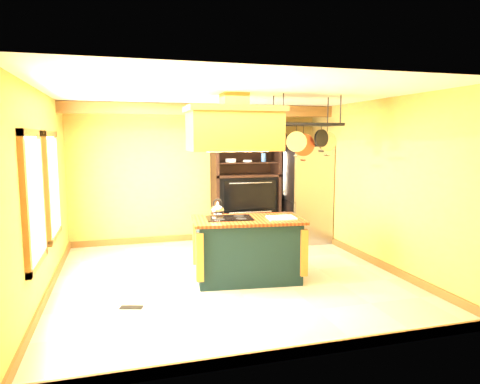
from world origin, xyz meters
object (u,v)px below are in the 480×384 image
range_hood (234,127)px  kitchen_island (247,249)px  refrigerator (304,195)px  hutch (245,196)px  pot_rack (306,132)px

range_hood → kitchen_island: bearing=0.3°
refrigerator → hutch: 1.20m
hutch → range_hood: bearing=-109.8°
pot_rack → kitchen_island: bearing=-179.4°
pot_rack → hutch: (-0.23, 2.41, -1.27)m
refrigerator → hutch: hutch is taller
kitchen_island → refrigerator: refrigerator is taller
range_hood → pot_rack: same height
kitchen_island → range_hood: bearing=-173.3°
refrigerator → hutch: size_ratio=0.81×
kitchen_island → hutch: 2.55m
range_hood → pot_rack: size_ratio=1.27×
kitchen_island → refrigerator: (1.82, 2.08, 0.46)m
kitchen_island → refrigerator: size_ratio=0.87×
pot_rack → refrigerator: (0.92, 2.07, -1.24)m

